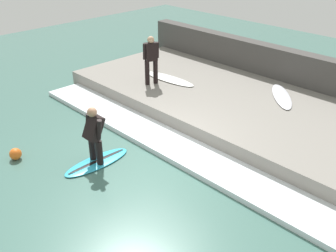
{
  "coord_description": "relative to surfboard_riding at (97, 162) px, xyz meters",
  "views": [
    {
      "loc": [
        -5.47,
        -6.14,
        5.23
      ],
      "look_at": [
        0.54,
        0.0,
        0.7
      ],
      "focal_mm": 42.0,
      "sensor_mm": 36.0,
      "label": 1
    }
  ],
  "objects": [
    {
      "name": "surfer_waiting_near",
      "position": [
        3.63,
        2.01,
        1.33
      ],
      "size": [
        0.5,
        0.36,
        1.56
      ],
      "color": "black",
      "rests_on": "concrete_ledge"
    },
    {
      "name": "concrete_ledge",
      "position": [
        4.6,
        -0.77,
        0.21
      ],
      "size": [
        4.4,
        11.18,
        0.49
      ],
      "primitive_type": "cube",
      "color": "gray",
      "rests_on": "ground_plane"
    },
    {
      "name": "surfboard_waiting_near",
      "position": [
        4.29,
        1.86,
        0.49
      ],
      "size": [
        0.69,
        2.07,
        0.06
      ],
      "color": "white",
      "rests_on": "concrete_ledge"
    },
    {
      "name": "back_wall",
      "position": [
        7.05,
        -0.77,
        0.73
      ],
      "size": [
        0.5,
        11.74,
        1.51
      ],
      "primitive_type": "cube",
      "color": "#474442",
      "rests_on": "ground_plane"
    },
    {
      "name": "surfboard_riding",
      "position": [
        0.0,
        0.0,
        0.0
      ],
      "size": [
        1.76,
        0.6,
        0.07
      ],
      "color": "#2DADD1",
      "rests_on": "ground_plane"
    },
    {
      "name": "wave_foam_crest",
      "position": [
        1.83,
        -0.77,
        0.04
      ],
      "size": [
        1.14,
        10.62,
        0.13
      ],
      "primitive_type": "cube",
      "color": "silver",
      "rests_on": "ground_plane"
    },
    {
      "name": "marker_buoy",
      "position": [
        -1.31,
        1.54,
        0.12
      ],
      "size": [
        0.29,
        0.29,
        0.29
      ],
      "primitive_type": "sphere",
      "color": "orange",
      "rests_on": "ground_plane"
    },
    {
      "name": "surfboard_spare",
      "position": [
        5.69,
        -1.54,
        0.49
      ],
      "size": [
        1.78,
        1.63,
        0.06
      ],
      "color": "silver",
      "rests_on": "concrete_ledge"
    },
    {
      "name": "ground_plane",
      "position": [
        1.11,
        -0.77,
        -0.03
      ],
      "size": [
        28.0,
        28.0,
        0.0
      ],
      "primitive_type": "plane",
      "color": "#426B60"
    },
    {
      "name": "surfer_riding",
      "position": [
        0.0,
        -0.0,
        0.82
      ],
      "size": [
        0.45,
        0.65,
        1.43
      ],
      "color": "black",
      "rests_on": "surfboard_riding"
    }
  ]
}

